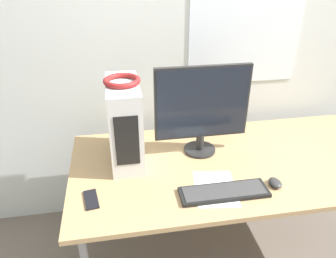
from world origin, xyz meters
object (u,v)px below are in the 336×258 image
at_px(pc_tower, 125,123).
at_px(headphones, 122,81).
at_px(monitor_main, 202,107).
at_px(mouse, 275,183).
at_px(keyboard, 224,192).
at_px(cell_phone, 91,199).

bearing_deg(pc_tower, headphones, 90.00).
distance_m(monitor_main, mouse, 0.57).
xyz_separation_m(pc_tower, mouse, (0.75, -0.40, -0.22)).
distance_m(keyboard, cell_phone, 0.67).
height_order(pc_tower, keyboard, pc_tower).
xyz_separation_m(pc_tower, headphones, (0.00, 0.00, 0.25)).
xyz_separation_m(headphones, cell_phone, (-0.20, -0.35, -0.48)).
bearing_deg(headphones, keyboard, -41.87).
bearing_deg(cell_phone, monitor_main, 19.68).
xyz_separation_m(headphones, mouse, (0.75, -0.40, -0.47)).
distance_m(mouse, cell_phone, 0.95).
bearing_deg(monitor_main, headphones, -179.79).
height_order(monitor_main, cell_phone, monitor_main).
distance_m(pc_tower, headphones, 0.25).
relative_size(keyboard, cell_phone, 2.97).
xyz_separation_m(pc_tower, cell_phone, (-0.20, -0.35, -0.23)).
distance_m(pc_tower, keyboard, 0.66).
height_order(pc_tower, mouse, pc_tower).
relative_size(pc_tower, keyboard, 1.04).
bearing_deg(cell_phone, mouse, -11.67).
bearing_deg(pc_tower, mouse, -27.82).
distance_m(headphones, cell_phone, 0.63).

